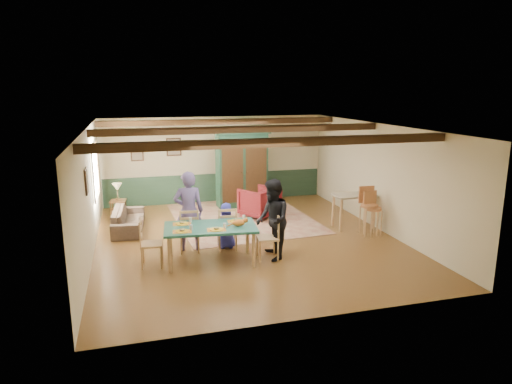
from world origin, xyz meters
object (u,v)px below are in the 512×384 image
object	(u,v)px
person_man	(189,211)
bar_stool_right	(369,211)
dining_chair_far_left	(189,230)
armoire	(242,169)
bar_stool_left	(373,214)
dining_table	(211,244)
cat	(239,222)
dining_chair_end_right	(267,237)
table_lamp	(117,192)
person_woman	(272,220)
dining_chair_end_left	(151,243)
sofa	(128,219)
counter_table	(353,211)
end_table	(119,209)
dining_chair_far_right	(227,228)
armchair	(259,202)
person_child	(226,226)

from	to	relation	value
person_man	bar_stool_right	world-z (taller)	person_man
dining_chair_far_left	armoire	xyz separation A→B (m)	(2.07, 3.56, 0.68)
armoire	bar_stool_left	distance (m)	4.43
dining_table	cat	xyz separation A→B (m)	(0.56, -0.16, 0.49)
dining_chair_end_right	cat	size ratio (longest dim) A/B	2.64
table_lamp	cat	bearing A→B (deg)	-58.84
dining_chair_end_right	person_woman	distance (m)	0.38
dining_chair_end_left	cat	distance (m)	1.82
dining_chair_end_right	bar_stool_right	world-z (taller)	bar_stool_right
person_woman	sofa	world-z (taller)	person_woman
sofa	table_lamp	xyz separation A→B (m)	(-0.26, 1.12, 0.49)
dining_chair_end_right	table_lamp	world-z (taller)	table_lamp
person_man	bar_stool_left	bearing A→B (deg)	-176.28
dining_chair_end_right	cat	distance (m)	0.74
dining_chair_end_right	counter_table	bearing A→B (deg)	124.93
sofa	dining_chair_end_right	bearing A→B (deg)	-131.75
person_man	counter_table	bearing A→B (deg)	-166.66
person_man	counter_table	distance (m)	4.41
dining_chair_end_left	armoire	bearing A→B (deg)	-28.84
dining_chair_far_left	counter_table	size ratio (longest dim) A/B	0.93
table_lamp	bar_stool_right	bearing A→B (deg)	-27.57
dining_chair_end_right	bar_stool_left	bearing A→B (deg)	111.45
table_lamp	counter_table	bearing A→B (deg)	-22.69
dining_chair_end_right	counter_table	distance (m)	3.23
dining_chair_end_left	counter_table	distance (m)	5.38
dining_chair_far_left	bar_stool_left	distance (m)	4.51
counter_table	end_table	bearing A→B (deg)	157.31
bar_stool_left	bar_stool_right	xyz separation A→B (m)	(-0.07, 0.08, 0.05)
table_lamp	dining_chair_far_left	bearing A→B (deg)	-63.37
sofa	counter_table	size ratio (longest dim) A/B	1.77
dining_chair_far_right	dining_chair_end_right	world-z (taller)	same
table_lamp	armoire	bearing A→B (deg)	6.68
dining_chair_far_left	person_man	xyz separation A→B (m)	(0.01, 0.08, 0.41)
person_woman	armoire	bearing A→B (deg)	-179.65
armchair	dining_chair_far_right	bearing A→B (deg)	28.14
armchair	dining_chair_end_left	bearing A→B (deg)	12.75
dining_chair_end_right	person_woman	bearing A→B (deg)	90.00
table_lamp	sofa	bearing A→B (deg)	-76.89
dining_chair_end_right	table_lamp	distance (m)	5.11
person_man	table_lamp	xyz separation A→B (m)	(-1.58, 3.05, -0.13)
armchair	armoire	bearing A→B (deg)	-111.91
person_woman	bar_stool_left	size ratio (longest dim) A/B	1.58
person_child	end_table	distance (m)	3.96
cat	end_table	xyz separation A→B (m)	(-2.47, 4.09, -0.61)
cat	dining_chair_end_left	bearing A→B (deg)	176.63
cat	person_child	bearing A→B (deg)	99.46
dining_chair_end_left	bar_stool_right	distance (m)	5.33
dining_table	dining_chair_far_right	size ratio (longest dim) A/B	1.89
dining_chair_end_left	end_table	world-z (taller)	dining_chair_end_left
dining_chair_end_left	dining_table	bearing A→B (deg)	-90.00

